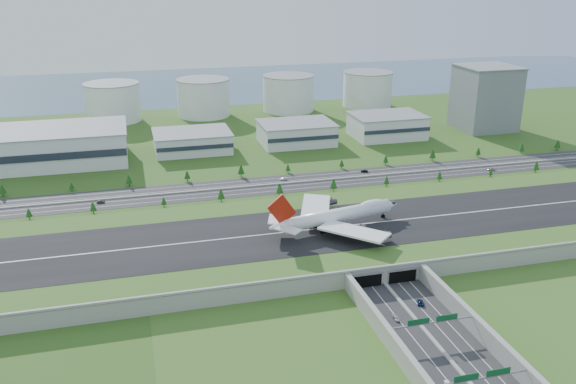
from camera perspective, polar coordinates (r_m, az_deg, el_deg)
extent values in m
plane|color=#3E5A1C|center=(325.51, 5.54, -4.47)|extent=(1200.00, 1200.00, 0.00)
cube|color=gray|center=(323.87, 5.56, -3.83)|extent=(520.00, 100.00, 8.00)
cube|color=#406322|center=(322.24, 5.58, -3.17)|extent=(520.00, 100.00, 0.16)
cube|color=black|center=(322.18, 5.59, -3.15)|extent=(520.00, 58.00, 0.12)
cube|color=silver|center=(322.15, 5.59, -3.13)|extent=(520.00, 0.90, 0.02)
cube|color=gray|center=(280.75, 9.07, -6.92)|extent=(520.00, 1.20, 1.20)
cube|color=#28282B|center=(239.17, 14.92, -15.04)|extent=(34.00, 120.00, 0.12)
cube|color=gray|center=(238.95, 14.93, -14.96)|extent=(1.60, 120.00, 0.90)
cube|color=gray|center=(236.79, 9.85, -13.84)|extent=(2.40, 100.00, 8.00)
cube|color=gray|center=(252.50, 17.57, -12.21)|extent=(2.40, 100.00, 8.00)
cube|color=black|center=(279.52, 7.47, -8.21)|extent=(13.00, 1.20, 6.00)
cube|color=black|center=(285.87, 10.66, -7.72)|extent=(13.00, 1.20, 6.00)
cylinder|color=gray|center=(240.52, 9.16, -13.34)|extent=(0.70, 0.70, 7.00)
cylinder|color=gray|center=(256.67, 17.12, -11.72)|extent=(0.70, 0.70, 7.00)
cube|color=gray|center=(246.05, 13.36, -11.81)|extent=(38.00, 0.50, 0.50)
cube|color=#0C4C23|center=(242.73, 12.11, -11.79)|extent=(9.00, 0.30, 2.40)
cube|color=#0C4C23|center=(247.89, 14.64, -11.29)|extent=(9.00, 0.30, 2.40)
cylinder|color=gray|center=(233.23, 21.70, -15.88)|extent=(0.70, 0.70, 7.00)
cube|color=gray|center=(221.49, 17.69, -16.26)|extent=(38.00, 0.50, 0.50)
cube|color=#0C4C23|center=(217.81, 16.34, -16.34)|extent=(9.00, 0.30, 2.40)
cube|color=#0C4C23|center=(223.55, 19.09, -15.63)|extent=(9.00, 0.30, 2.40)
cube|color=#28282B|center=(409.28, 0.98, 0.89)|extent=(560.00, 36.00, 0.12)
cylinder|color=#3D2819|center=(379.32, -23.03, -2.21)|extent=(0.50, 0.50, 2.39)
cone|color=#143B10|center=(378.25, -23.10, -1.78)|extent=(3.72, 3.72, 4.78)
cylinder|color=#3D2819|center=(375.26, -17.74, -1.75)|extent=(0.50, 0.50, 2.52)
cone|color=#143B10|center=(374.12, -17.79, -1.29)|extent=(3.92, 3.92, 5.04)
cylinder|color=#3D2819|center=(374.75, -11.53, -1.22)|extent=(0.50, 0.50, 2.21)
cone|color=#143B10|center=(373.74, -11.56, -0.82)|extent=(3.44, 3.44, 4.43)
cylinder|color=#3D2819|center=(377.64, -6.26, -0.70)|extent=(0.50, 0.50, 2.87)
cone|color=#143B10|center=(376.35, -6.28, -0.18)|extent=(4.47, 4.47, 5.75)
cylinder|color=#3D2819|center=(384.32, -0.78, -0.19)|extent=(0.50, 0.50, 3.00)
cone|color=#143B10|center=(383.00, -0.78, 0.35)|extent=(4.67, 4.67, 6.00)
cylinder|color=#3D2819|center=(393.97, 4.27, 0.28)|extent=(0.50, 0.50, 3.00)
cone|color=#143B10|center=(392.69, 4.29, 0.80)|extent=(4.67, 4.67, 6.01)
cylinder|color=#3D2819|center=(407.08, 9.19, 0.69)|extent=(0.50, 0.50, 2.48)
cone|color=#143B10|center=(406.05, 9.21, 1.11)|extent=(3.85, 3.85, 4.96)
cylinder|color=#3D2819|center=(423.68, 13.97, 1.13)|extent=(0.50, 0.50, 2.48)
cone|color=#143B10|center=(422.69, 14.00, 1.53)|extent=(3.86, 3.86, 4.96)
cylinder|color=#3D2819|center=(443.39, 18.41, 1.49)|extent=(0.50, 0.50, 1.99)
cone|color=#143B10|center=(442.62, 18.45, 1.80)|extent=(3.09, 3.09, 3.98)
cylinder|color=#3D2819|center=(463.55, 22.17, 1.87)|extent=(0.50, 0.50, 2.90)
cone|color=#143B10|center=(462.49, 22.23, 2.31)|extent=(4.51, 4.51, 5.79)
cylinder|color=#3D2819|center=(423.67, -25.11, -0.21)|extent=(0.50, 0.50, 2.86)
cone|color=#143B10|center=(422.53, -25.18, 0.25)|extent=(4.45, 4.45, 5.73)
cylinder|color=#3D2819|center=(417.82, -19.57, 0.23)|extent=(0.50, 0.50, 2.04)
cone|color=#143B10|center=(416.99, -19.62, 0.57)|extent=(3.18, 3.18, 4.09)
cylinder|color=#3D2819|center=(415.76, -14.63, 0.72)|extent=(0.50, 0.50, 2.72)
cone|color=#143B10|center=(414.65, -14.67, 1.17)|extent=(4.22, 4.22, 5.43)
cylinder|color=#3D2819|center=(417.12, -9.40, 1.17)|extent=(0.50, 0.50, 2.60)
cone|color=#143B10|center=(416.07, -9.42, 1.60)|extent=(4.05, 4.05, 5.21)
cylinder|color=#3D2819|center=(421.66, -4.40, 1.63)|extent=(0.50, 0.50, 3.02)
cone|color=#143B10|center=(420.45, -4.42, 2.13)|extent=(4.70, 4.70, 6.04)
cylinder|color=#3D2819|center=(428.67, -0.01, 1.95)|extent=(0.50, 0.50, 2.19)
cone|color=#143B10|center=(427.80, -0.01, 2.30)|extent=(3.41, 3.41, 4.39)
cylinder|color=#3D2819|center=(440.09, 5.04, 2.36)|extent=(0.50, 0.50, 2.23)
cone|color=#143B10|center=(439.23, 5.05, 2.71)|extent=(3.48, 3.48, 4.47)
cylinder|color=#3D2819|center=(452.39, 9.11, 2.69)|extent=(0.50, 0.50, 2.42)
cone|color=#143B10|center=(451.48, 9.13, 3.06)|extent=(3.77, 3.77, 4.84)
cylinder|color=#3D2819|center=(468.42, 13.35, 3.04)|extent=(0.50, 0.50, 3.05)
cone|color=#143B10|center=(467.32, 13.39, 3.49)|extent=(4.74, 4.74, 6.10)
cylinder|color=#3D2819|center=(487.34, 17.34, 3.29)|extent=(0.50, 0.50, 2.58)
cone|color=#143B10|center=(486.44, 17.38, 3.67)|extent=(4.02, 4.02, 5.17)
cylinder|color=#3D2819|center=(508.13, 20.99, 3.55)|extent=(0.50, 0.50, 2.76)
cone|color=#143B10|center=(507.21, 21.04, 3.93)|extent=(4.30, 4.30, 5.53)
cylinder|color=#3D2819|center=(527.40, 23.87, 3.74)|extent=(0.50, 0.50, 2.96)
cone|color=#143B10|center=(526.45, 23.93, 4.13)|extent=(4.61, 4.61, 5.93)
cube|color=white|center=(481.94, -22.04, 3.93)|extent=(120.00, 60.00, 25.00)
cube|color=white|center=(485.90, -8.95, 4.69)|extent=(58.00, 42.00, 15.00)
cube|color=white|center=(500.82, 0.79, 5.52)|extent=(58.00, 42.00, 17.00)
cube|color=white|center=(527.14, 9.24, 6.12)|extent=(58.00, 42.00, 19.00)
cube|color=slate|center=(572.19, 17.98, 8.36)|extent=(46.00, 46.00, 55.00)
cylinder|color=silver|center=(598.44, -16.07, 8.06)|extent=(50.00, 50.00, 35.00)
cylinder|color=silver|center=(602.43, -7.90, 8.73)|extent=(50.00, 50.00, 35.00)
cylinder|color=silver|center=(618.18, 0.03, 9.21)|extent=(50.00, 50.00, 35.00)
cylinder|color=silver|center=(644.85, 7.45, 9.50)|extent=(50.00, 50.00, 35.00)
cube|color=#3E5C76|center=(775.78, -6.88, 10.01)|extent=(1200.00, 260.00, 0.06)
cylinder|color=white|center=(317.48, 4.67, -2.19)|extent=(62.82, 20.32, 7.17)
cone|color=white|center=(335.30, 9.57, -1.17)|extent=(10.28, 8.91, 7.17)
cone|color=white|center=(302.19, -0.78, -3.23)|extent=(12.47, 9.38, 7.17)
ellipsoid|color=white|center=(327.56, 7.86, -1.12)|extent=(16.12, 8.70, 4.41)
cube|color=white|center=(302.10, 6.19, -3.68)|extent=(33.90, 34.26, 1.77)
cube|color=white|center=(331.98, 2.62, -1.33)|extent=(25.09, 36.56, 1.77)
cylinder|color=#38383D|center=(311.23, 6.78, -3.46)|extent=(6.41, 4.52, 3.36)
cylinder|color=#38383D|center=(305.57, 9.08, -4.05)|extent=(6.41, 4.52, 3.36)
cylinder|color=#38383D|center=(332.02, 4.22, -1.82)|extent=(6.41, 4.52, 3.36)
cylinder|color=#38383D|center=(344.97, 4.10, -0.95)|extent=(6.41, 4.52, 3.36)
cube|color=white|center=(296.33, 0.04, -3.53)|extent=(13.26, 13.64, 0.67)
cube|color=white|center=(308.31, -1.20, -2.56)|extent=(10.16, 13.78, 0.67)
cube|color=#A9190B|center=(299.37, -0.60, -1.69)|extent=(15.82, 4.37, 16.79)
cylinder|color=black|center=(334.86, 8.87, -2.25)|extent=(2.13, 0.78, 2.13)
cylinder|color=black|center=(314.80, 4.28, -3.55)|extent=(2.13, 0.78, 2.13)
cylinder|color=black|center=(320.41, 3.62, -3.09)|extent=(2.13, 0.78, 2.13)
cylinder|color=black|center=(311.62, 3.22, -3.78)|extent=(2.13, 0.78, 2.13)
cylinder|color=black|center=(317.29, 2.57, -3.31)|extent=(2.13, 0.78, 2.13)
imported|color=silver|center=(258.24, 10.09, -11.52)|extent=(1.98, 4.81, 1.63)
imported|color=#0E1E46|center=(271.17, 12.27, -10.05)|extent=(4.16, 5.98, 1.52)
imported|color=#4E4E52|center=(390.46, -17.11, -0.87)|extent=(5.23, 2.58, 1.72)
imported|color=black|center=(433.23, 7.16, 1.96)|extent=(5.30, 3.66, 1.65)
imported|color=#ACABAF|center=(457.26, 18.48, 2.03)|extent=(6.01, 3.00, 1.63)
imported|color=white|center=(413.99, -0.45, 1.25)|extent=(5.75, 2.72, 1.62)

